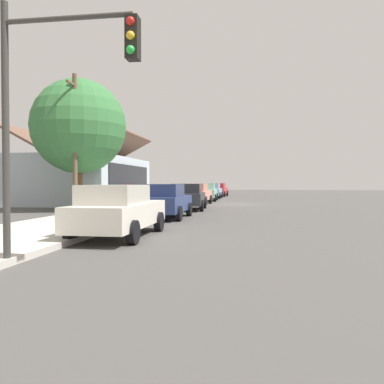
{
  "coord_description": "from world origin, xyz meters",
  "views": [
    {
      "loc": [
        -30.69,
        -1.19,
        1.66
      ],
      "look_at": [
        0.68,
        3.47,
        0.9
      ],
      "focal_mm": 37.12,
      "sensor_mm": 36.0,
      "label": 1
    }
  ],
  "objects_px": {
    "shade_tree": "(79,127)",
    "utility_pole_wooden": "(75,140)",
    "car_navy": "(165,201)",
    "traffic_light_main": "(56,87)",
    "car_cherry": "(218,190)",
    "car_coral": "(196,194)",
    "car_skyblue": "(212,191)",
    "car_ivory": "(119,210)",
    "fire_hydrant_red": "(201,193)",
    "car_seafoam": "(206,192)",
    "car_charcoal": "(188,196)"
  },
  "relations": [
    {
      "from": "shade_tree",
      "to": "utility_pole_wooden",
      "type": "bearing_deg",
      "value": -161.37
    },
    {
      "from": "car_navy",
      "to": "utility_pole_wooden",
      "type": "distance_m",
      "value": 6.7
    },
    {
      "from": "shade_tree",
      "to": "traffic_light_main",
      "type": "height_order",
      "value": "shade_tree"
    },
    {
      "from": "car_cherry",
      "to": "shade_tree",
      "type": "distance_m",
      "value": 26.6
    },
    {
      "from": "car_coral",
      "to": "utility_pole_wooden",
      "type": "bearing_deg",
      "value": 153.0
    },
    {
      "from": "car_navy",
      "to": "car_skyblue",
      "type": "bearing_deg",
      "value": 0.88
    },
    {
      "from": "utility_pole_wooden",
      "to": "car_cherry",
      "type": "bearing_deg",
      "value": -11.33
    },
    {
      "from": "car_ivory",
      "to": "car_navy",
      "type": "xyz_separation_m",
      "value": [
        6.39,
        -0.03,
        -0.0
      ]
    },
    {
      "from": "car_ivory",
      "to": "car_coral",
      "type": "distance_m",
      "value": 18.19
    },
    {
      "from": "shade_tree",
      "to": "car_ivory",
      "type": "bearing_deg",
      "value": -150.3
    },
    {
      "from": "utility_pole_wooden",
      "to": "fire_hydrant_red",
      "type": "relative_size",
      "value": 10.56
    },
    {
      "from": "shade_tree",
      "to": "utility_pole_wooden",
      "type": "xyz_separation_m",
      "value": [
        -1.93,
        -0.65,
        -1.03
      ]
    },
    {
      "from": "car_coral",
      "to": "shade_tree",
      "type": "relative_size",
      "value": 0.57
    },
    {
      "from": "car_skyblue",
      "to": "utility_pole_wooden",
      "type": "relative_size",
      "value": 0.65
    },
    {
      "from": "car_seafoam",
      "to": "car_skyblue",
      "type": "xyz_separation_m",
      "value": [
        6.26,
        -0.01,
        0.0
      ]
    },
    {
      "from": "shade_tree",
      "to": "traffic_light_main",
      "type": "relative_size",
      "value": 1.49
    },
    {
      "from": "car_coral",
      "to": "car_seafoam",
      "type": "height_order",
      "value": "same"
    },
    {
      "from": "car_ivory",
      "to": "utility_pole_wooden",
      "type": "height_order",
      "value": "utility_pole_wooden"
    },
    {
      "from": "car_coral",
      "to": "car_navy",
      "type": "bearing_deg",
      "value": -177.05
    },
    {
      "from": "car_cherry",
      "to": "fire_hydrant_red",
      "type": "bearing_deg",
      "value": 165.56
    },
    {
      "from": "car_charcoal",
      "to": "car_cherry",
      "type": "relative_size",
      "value": 0.97
    },
    {
      "from": "car_seafoam",
      "to": "shade_tree",
      "type": "height_order",
      "value": "shade_tree"
    },
    {
      "from": "car_navy",
      "to": "car_charcoal",
      "type": "relative_size",
      "value": 0.95
    },
    {
      "from": "car_navy",
      "to": "utility_pole_wooden",
      "type": "xyz_separation_m",
      "value": [
        2.33,
        5.45,
        3.11
      ]
    },
    {
      "from": "car_coral",
      "to": "traffic_light_main",
      "type": "distance_m",
      "value": 22.69
    },
    {
      "from": "car_charcoal",
      "to": "car_coral",
      "type": "height_order",
      "value": "same"
    },
    {
      "from": "traffic_light_main",
      "to": "utility_pole_wooden",
      "type": "xyz_separation_m",
      "value": [
        13.05,
        5.66,
        0.44
      ]
    },
    {
      "from": "car_skyblue",
      "to": "shade_tree",
      "type": "distance_m",
      "value": 20.85
    },
    {
      "from": "car_coral",
      "to": "car_skyblue",
      "type": "bearing_deg",
      "value": 1.98
    },
    {
      "from": "utility_pole_wooden",
      "to": "fire_hydrant_red",
      "type": "distance_m",
      "value": 23.3
    },
    {
      "from": "car_seafoam",
      "to": "shade_tree",
      "type": "xyz_separation_m",
      "value": [
        -13.27,
        6.01,
        4.14
      ]
    },
    {
      "from": "car_ivory",
      "to": "shade_tree",
      "type": "relative_size",
      "value": 0.61
    },
    {
      "from": "car_seafoam",
      "to": "car_skyblue",
      "type": "height_order",
      "value": "same"
    },
    {
      "from": "car_ivory",
      "to": "car_seafoam",
      "type": "relative_size",
      "value": 1.04
    },
    {
      "from": "car_charcoal",
      "to": "car_skyblue",
      "type": "relative_size",
      "value": 0.94
    },
    {
      "from": "car_coral",
      "to": "shade_tree",
      "type": "bearing_deg",
      "value": 143.94
    },
    {
      "from": "car_navy",
      "to": "fire_hydrant_red",
      "type": "bearing_deg",
      "value": 3.99
    },
    {
      "from": "car_ivory",
      "to": "traffic_light_main",
      "type": "relative_size",
      "value": 0.91
    },
    {
      "from": "fire_hydrant_red",
      "to": "shade_tree",
      "type": "bearing_deg",
      "value": 167.37
    },
    {
      "from": "car_navy",
      "to": "car_seafoam",
      "type": "height_order",
      "value": "same"
    },
    {
      "from": "car_coral",
      "to": "car_skyblue",
      "type": "xyz_separation_m",
      "value": [
        11.98,
        -0.06,
        0.0
      ]
    },
    {
      "from": "car_cherry",
      "to": "fire_hydrant_red",
      "type": "xyz_separation_m",
      "value": [
        -4.78,
        1.51,
        -0.32
      ]
    },
    {
      "from": "shade_tree",
      "to": "traffic_light_main",
      "type": "xyz_separation_m",
      "value": [
        -14.98,
        -6.31,
        -1.47
      ]
    },
    {
      "from": "car_ivory",
      "to": "car_coral",
      "type": "xyz_separation_m",
      "value": [
        18.19,
        0.11,
        -0.0
      ]
    },
    {
      "from": "car_coral",
      "to": "traffic_light_main",
      "type": "xyz_separation_m",
      "value": [
        -22.53,
        -0.35,
        2.68
      ]
    },
    {
      "from": "car_ivory",
      "to": "traffic_light_main",
      "type": "distance_m",
      "value": 5.1
    },
    {
      "from": "utility_pole_wooden",
      "to": "car_seafoam",
      "type": "bearing_deg",
      "value": -19.42
    },
    {
      "from": "car_navy",
      "to": "car_coral",
      "type": "bearing_deg",
      "value": 1.37
    },
    {
      "from": "car_cherry",
      "to": "traffic_light_main",
      "type": "xyz_separation_m",
      "value": [
        -40.53,
        -0.15,
        2.68
      ]
    },
    {
      "from": "car_ivory",
      "to": "fire_hydrant_red",
      "type": "height_order",
      "value": "car_ivory"
    }
  ]
}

